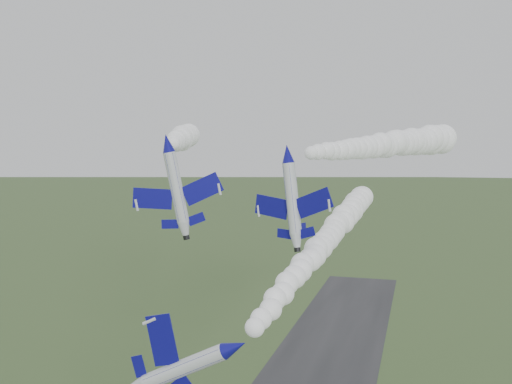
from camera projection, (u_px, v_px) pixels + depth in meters
The scene contains 6 objects.
jet_lead at pixel (235, 347), 45.66m from camera, with size 4.44×11.90×8.91m.
smoke_trail_jet_lead at pixel (329, 236), 83.90m from camera, with size 4.52×74.98×4.52m, color white, non-canonical shape.
jet_pair_left at pixel (167, 143), 73.34m from camera, with size 11.63×13.71×3.90m.
smoke_trail_jet_pair_left at pixel (182, 139), 110.47m from camera, with size 5.73×68.11×5.73m, color white, non-canonical shape.
jet_pair_right at pixel (287, 153), 70.16m from camera, with size 11.12×12.94×3.40m.
smoke_trail_jet_pair_right at pixel (391, 145), 94.54m from camera, with size 5.56×55.22×5.56m, color white, non-canonical shape.
Camera 1 is at (19.65, -47.89, 46.52)m, focal length 40.00 mm.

